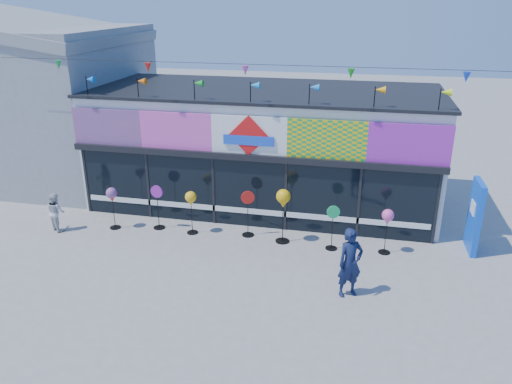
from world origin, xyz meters
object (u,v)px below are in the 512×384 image
(spinner_4, at_px, (283,200))
(child, at_px, (56,212))
(spinner_2, at_px, (191,200))
(blue_sign, at_px, (475,216))
(adult_man, at_px, (350,263))
(spinner_1, at_px, (158,206))
(spinner_6, at_px, (388,218))
(spinner_0, at_px, (112,196))
(spinner_5, at_px, (332,226))
(spinner_3, at_px, (248,212))

(spinner_4, relative_size, child, 1.36)
(spinner_4, bearing_deg, spinner_2, -179.67)
(blue_sign, bearing_deg, adult_man, -138.06)
(spinner_1, xyz_separation_m, adult_man, (6.25, -2.66, 0.12))
(spinner_1, distance_m, spinner_2, 1.24)
(spinner_6, bearing_deg, spinner_4, 178.79)
(blue_sign, xyz_separation_m, spinner_0, (-11.13, -0.90, 0.04))
(spinner_6, xyz_separation_m, adult_man, (-0.95, -2.50, -0.21))
(adult_man, bearing_deg, spinner_6, 38.01)
(blue_sign, distance_m, spinner_1, 9.73)
(spinner_2, height_order, child, spinner_2)
(spinner_4, relative_size, adult_man, 0.95)
(blue_sign, bearing_deg, spinner_0, -176.70)
(adult_man, xyz_separation_m, child, (-9.42, 1.83, -0.28))
(spinner_0, xyz_separation_m, adult_man, (7.67, -2.35, -0.22))
(spinner_1, height_order, spinner_6, spinner_1)
(spinner_1, relative_size, spinner_5, 1.06)
(spinner_0, bearing_deg, adult_man, -17.05)
(adult_man, distance_m, child, 9.60)
(spinner_0, xyz_separation_m, spinner_2, (2.61, 0.20, 0.01))
(blue_sign, bearing_deg, spinner_3, -177.17)
(spinner_2, bearing_deg, spinner_0, -175.70)
(child, bearing_deg, spinner_0, -134.03)
(spinner_3, bearing_deg, spinner_0, -174.67)
(spinner_6, bearing_deg, spinner_1, 178.72)
(blue_sign, height_order, spinner_4, blue_sign)
(spinner_2, height_order, adult_man, adult_man)
(spinner_0, relative_size, spinner_2, 0.99)
(spinner_5, bearing_deg, spinner_3, 172.67)
(spinner_2, relative_size, spinner_6, 1.02)
(spinner_1, relative_size, spinner_6, 1.07)
(spinner_1, distance_m, spinner_4, 4.17)
(spinner_1, distance_m, spinner_3, 2.98)
(spinner_5, height_order, spinner_6, spinner_5)
(spinner_0, relative_size, spinner_1, 0.95)
(spinner_1, height_order, spinner_4, spinner_4)
(blue_sign, height_order, spinner_1, blue_sign)
(spinner_3, xyz_separation_m, spinner_4, (1.15, -0.20, 0.59))
(spinner_2, distance_m, child, 4.44)
(spinner_6, height_order, child, spinner_6)
(spinner_2, relative_size, child, 1.12)
(spinner_4, bearing_deg, adult_man, -50.31)
(spinner_0, height_order, spinner_1, spinner_1)
(spinner_6, bearing_deg, child, -176.31)
(spinner_3, xyz_separation_m, spinner_5, (2.67, -0.34, -0.06))
(spinner_2, bearing_deg, spinner_1, 174.60)
(spinner_3, distance_m, child, 6.22)
(spinner_5, xyz_separation_m, child, (-8.81, -0.59, -0.10))
(spinner_1, relative_size, spinner_4, 0.86)
(spinner_3, height_order, spinner_4, spinner_4)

